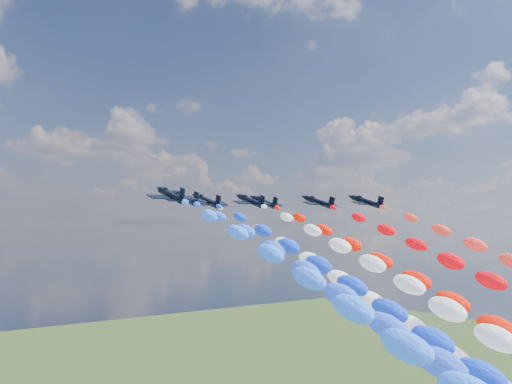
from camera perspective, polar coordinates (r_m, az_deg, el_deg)
jet_0 at (r=118.10m, az=-8.12°, el=-0.29°), size 10.22×13.69×6.29m
jet_1 at (r=132.03m, az=-6.87°, el=-0.58°), size 10.32×13.75×6.29m
trail_1 at (r=87.12m, az=14.64°, el=-15.44°), size 5.55×117.14×51.39m
jet_2 at (r=146.82m, az=-4.71°, el=-0.83°), size 10.36×13.78×6.29m
trail_2 at (r=102.51m, az=14.51°, el=-13.53°), size 5.55×117.14×51.39m
jet_3 at (r=148.24m, az=-0.51°, el=-0.86°), size 9.76×13.35×6.29m
trail_3 at (r=107.40m, az=19.94°, el=-12.96°), size 5.55×117.14×51.39m
jet_4 at (r=159.09m, az=-4.50°, el=-1.00°), size 9.82×13.40×6.29m
trail_4 at (r=114.18m, az=12.72°, el=-12.45°), size 5.55×117.14×51.39m
jet_5 at (r=156.85m, az=0.78°, el=-0.98°), size 9.80×13.38×6.29m
trail_5 at (r=116.54m, az=20.10°, el=-12.15°), size 5.55×117.14×51.39m
jet_6 at (r=156.37m, az=6.00°, el=-0.95°), size 10.35×13.78×6.29m
jet_7 at (r=156.39m, az=10.50°, el=-0.92°), size 10.05×13.57×6.29m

